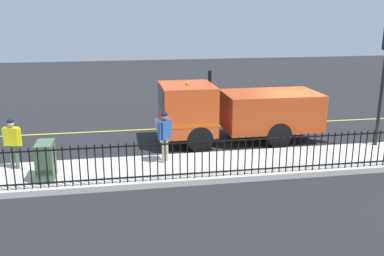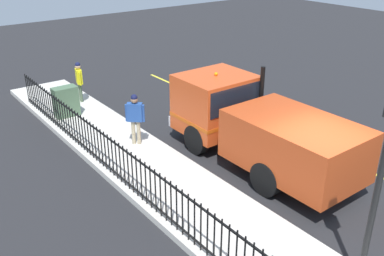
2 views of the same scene
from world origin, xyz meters
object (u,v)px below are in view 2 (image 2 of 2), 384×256
Objects in this scene: utility_cabinet at (66,102)px; traffic_cone at (249,120)px; pedestrian_distant at (79,78)px; work_truck at (251,121)px; worker_standing at (135,114)px.

utility_cabinet reaches higher than traffic_cone.
pedestrian_distant is 7.05m from traffic_cone.
pedestrian_distant is at bearing 106.02° from work_truck.
work_truck is at bearing 45.55° from traffic_cone.
work_truck is at bearing -8.09° from worker_standing.
worker_standing is 4.34m from traffic_cone.
work_truck reaches higher than utility_cabinet.
utility_cabinet is 1.84× the size of traffic_cone.
traffic_cone is (-4.12, 1.03, -0.92)m from worker_standing.
worker_standing is 3.77m from utility_cabinet.
utility_cabinet is at bearing -43.11° from traffic_cone.
worker_standing reaches higher than utility_cabinet.
worker_standing is 2.78× the size of traffic_cone.
traffic_cone is at bearing 45.41° from work_truck.
work_truck is 7.23m from utility_cabinet.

